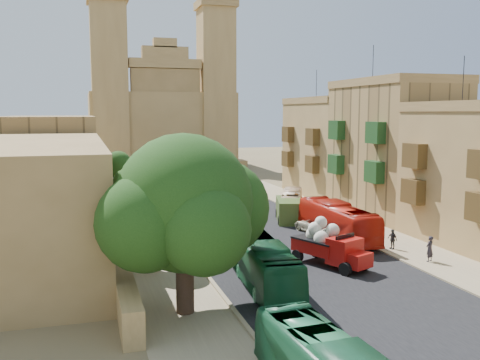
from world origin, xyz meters
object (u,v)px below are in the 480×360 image
red_truck (330,245)px  street_tree_c (126,182)px  car_blue_a (218,246)px  car_white_b (214,195)px  car_dkblue (178,185)px  olive_pickup (289,210)px  bus_cream_east (291,201)px  church (161,117)px  car_blue_b (178,177)px  street_tree_d (118,165)px  car_white_a (185,200)px  bus_green_north (263,264)px  pedestrian_a (430,249)px  bus_red_east (337,221)px  ficus_tree (185,208)px  pedestrian_c (392,239)px  car_cream (316,225)px  street_tree_b (137,200)px  street_tree_a (155,221)px

red_truck → street_tree_c: bearing=113.7°
car_blue_a → car_white_b: (5.50, 23.71, -0.00)m
car_dkblue → olive_pickup: bearing=-78.8°
bus_cream_east → church: bearing=-57.8°
car_dkblue → car_blue_b: size_ratio=1.22×
street_tree_d → car_blue_a: 33.64m
red_truck → olive_pickup: red_truck is taller
car_blue_a → car_white_a: 21.17m
church → car_white_a: 43.68m
street_tree_c → bus_green_north: street_tree_c is taller
street_tree_d → car_white_a: street_tree_d is taller
street_tree_c → car_blue_b: street_tree_c is taller
pedestrian_a → olive_pickup: bearing=-97.7°
bus_cream_east → car_white_a: (-10.03, 7.07, -0.56)m
pedestrian_a → church: bearing=-105.3°
church → red_truck: size_ratio=6.06×
bus_red_east → pedestrian_a: bus_red_east is taller
bus_red_east → car_blue_b: bearing=-81.0°
bus_green_north → car_blue_b: size_ratio=2.55×
church → car_blue_b: 22.56m
ficus_tree → car_white_b: bearing=74.0°
pedestrian_c → car_dkblue: bearing=-177.2°
bus_green_north → car_dkblue: 41.66m
street_tree_c → street_tree_d: size_ratio=0.79×
car_blue_a → car_dkblue: size_ratio=0.74×
car_dkblue → car_blue_a: bearing=-99.4°
street_tree_c → car_white_b: bearing=13.8°
street_tree_c → car_blue_b: (9.50, 21.87, -2.24)m
street_tree_d → car_blue_a: size_ratio=1.52×
pedestrian_c → street_tree_d: bearing=-166.1°
olive_pickup → car_cream: olive_pickup is taller
street_tree_b → bus_green_north: bearing=-71.3°
ficus_tree → bus_green_north: (5.21, 2.85, -4.16)m
bus_red_east → bus_cream_east: size_ratio=1.29×
red_truck → car_blue_a: size_ratio=1.66×
ficus_tree → bus_red_east: ficus_tree is taller
bus_cream_east → bus_red_east: bearing=110.6°
ficus_tree → pedestrian_a: (18.18, 4.63, -4.65)m
street_tree_c → car_dkblue: size_ratio=0.89×
car_white_a → car_cream: (8.53, -16.65, 0.03)m
street_tree_c → pedestrian_a: size_ratio=2.37×
red_truck → car_cream: (3.42, 9.69, -0.82)m
street_tree_a → red_truck: size_ratio=0.83×
olive_pickup → car_white_a: 13.94m
car_blue_a → car_cream: 10.95m
street_tree_c → street_tree_b: bearing=-90.0°
street_tree_d → bus_cream_east: bearing=-49.1°
bus_cream_east → car_dkblue: size_ratio=1.73×
bus_green_north → pedestrian_c: bearing=29.1°
red_truck → car_cream: size_ratio=1.30×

